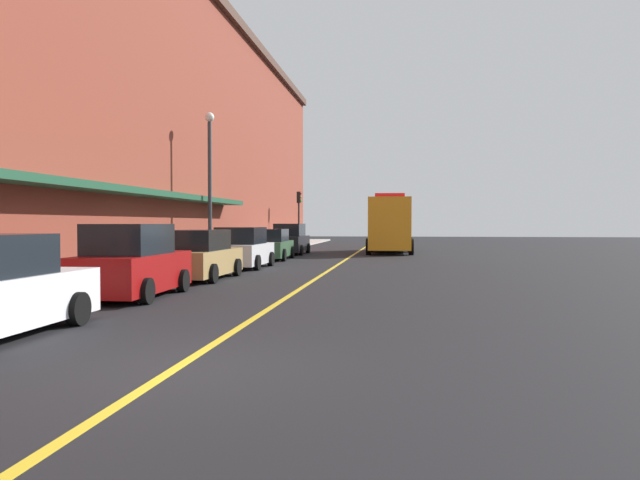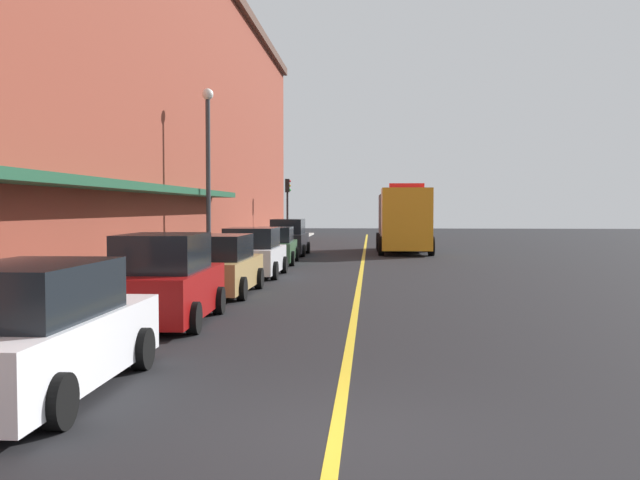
% 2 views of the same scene
% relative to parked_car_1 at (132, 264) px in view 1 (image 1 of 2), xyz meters
% --- Properties ---
extents(ground_plane, '(112.00, 112.00, 0.00)m').
position_rel_parked_car_1_xyz_m(ground_plane, '(4.00, 17.61, -0.89)').
color(ground_plane, black).
extents(sidewalk_left, '(2.40, 70.00, 0.15)m').
position_rel_parked_car_1_xyz_m(sidewalk_left, '(-2.20, 17.61, -0.81)').
color(sidewalk_left, '#ADA8A0').
rests_on(sidewalk_left, ground).
extents(lane_center_stripe, '(0.16, 70.00, 0.01)m').
position_rel_parked_car_1_xyz_m(lane_center_stripe, '(4.00, 17.61, -0.88)').
color(lane_center_stripe, gold).
rests_on(lane_center_stripe, ground).
extents(brick_building_left, '(12.58, 64.00, 14.77)m').
position_rel_parked_car_1_xyz_m(brick_building_left, '(-9.11, 16.61, 6.50)').
color(brick_building_left, brown).
rests_on(brick_building_left, ground).
extents(parked_car_1, '(2.09, 4.37, 1.92)m').
position_rel_parked_car_1_xyz_m(parked_car_1, '(0.00, 0.00, 0.00)').
color(parked_car_1, maroon).
rests_on(parked_car_1, ground).
extents(parked_car_2, '(2.05, 4.58, 1.71)m').
position_rel_parked_car_1_xyz_m(parked_car_2, '(0.05, 5.23, -0.09)').
color(parked_car_2, '#A5844C').
rests_on(parked_car_2, ground).
extents(parked_car_3, '(2.16, 4.18, 1.76)m').
position_rel_parked_car_1_xyz_m(parked_car_3, '(0.12, 10.65, -0.06)').
color(parked_car_3, silver).
rests_on(parked_car_3, ground).
extents(parked_car_4, '(2.12, 4.79, 1.63)m').
position_rel_parked_car_1_xyz_m(parked_car_4, '(0.07, 16.77, -0.12)').
color(parked_car_4, '#2D5133').
rests_on(parked_car_4, ground).
extents(parked_car_5, '(2.01, 4.55, 1.90)m').
position_rel_parked_car_1_xyz_m(parked_car_5, '(0.04, 22.53, -0.01)').
color(parked_car_5, black).
rests_on(parked_car_5, ground).
extents(utility_truck, '(2.97, 8.15, 3.74)m').
position_rel_parked_car_1_xyz_m(utility_truck, '(6.16, 25.35, 0.90)').
color(utility_truck, orange).
rests_on(utility_truck, ground).
extents(parking_meter_0, '(0.14, 0.18, 1.33)m').
position_rel_parked_car_1_xyz_m(parking_meter_0, '(-1.35, 12.23, 0.17)').
color(parking_meter_0, '#4C4C51').
rests_on(parking_meter_0, sidewalk_left).
extents(parking_meter_1, '(0.14, 0.18, 1.33)m').
position_rel_parked_car_1_xyz_m(parking_meter_1, '(-1.35, 6.01, 0.17)').
color(parking_meter_1, '#4C4C51').
rests_on(parking_meter_1, sidewalk_left).
extents(parking_meter_2, '(0.14, 0.18, 1.33)m').
position_rel_parked_car_1_xyz_m(parking_meter_2, '(-1.35, 8.34, 0.17)').
color(parking_meter_2, '#4C4C51').
rests_on(parking_meter_2, sidewalk_left).
extents(street_lamp_left, '(0.44, 0.44, 6.94)m').
position_rel_parked_car_1_xyz_m(street_lamp_left, '(-1.95, 12.65, 3.51)').
color(street_lamp_left, '#33383D').
rests_on(street_lamp_left, sidewalk_left).
extents(traffic_light_near, '(0.38, 0.36, 4.30)m').
position_rel_parked_car_1_xyz_m(traffic_light_near, '(-1.29, 33.58, 2.27)').
color(traffic_light_near, '#232326').
rests_on(traffic_light_near, sidewalk_left).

